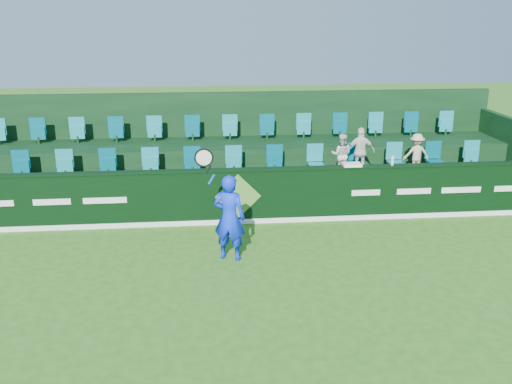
{
  "coord_description": "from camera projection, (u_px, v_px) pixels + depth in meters",
  "views": [
    {
      "loc": [
        -0.79,
        -8.92,
        4.93
      ],
      "look_at": [
        0.32,
        2.8,
        1.15
      ],
      "focal_mm": 40.0,
      "sensor_mm": 36.0,
      "label": 1
    }
  ],
  "objects": [
    {
      "name": "sponsor_hoarding",
      "position": [
        238.0,
        196.0,
        13.62
      ],
      "size": [
        16.0,
        0.25,
        1.35
      ],
      "color": "black",
      "rests_on": "ground"
    },
    {
      "name": "drinks_bottle",
      "position": [
        392.0,
        160.0,
        13.71
      ],
      "size": [
        0.07,
        0.07,
        0.23
      ],
      "primitive_type": "cylinder",
      "color": "silver",
      "rests_on": "sponsor_hoarding"
    },
    {
      "name": "stand_rear",
      "position": [
        230.0,
        142.0,
        16.72
      ],
      "size": [
        16.0,
        4.1,
        2.6
      ],
      "color": "black",
      "rests_on": "ground"
    },
    {
      "name": "seat_row_back",
      "position": [
        230.0,
        130.0,
        16.46
      ],
      "size": [
        13.5,
        0.5,
        0.6
      ],
      "primitive_type": "cube",
      "color": "teal",
      "rests_on": "stand_tier_back"
    },
    {
      "name": "stand_tier_back",
      "position": [
        231.0,
        165.0,
        16.47
      ],
      "size": [
        16.0,
        1.8,
        1.3
      ],
      "primitive_type": "cube",
      "color": "black",
      "rests_on": "ground"
    },
    {
      "name": "spectator_left",
      "position": [
        341.0,
        155.0,
        14.72
      ],
      "size": [
        0.62,
        0.54,
        1.1
      ],
      "primitive_type": "imported",
      "rotation": [
        0.0,
        0.0,
        2.87
      ],
      "color": "beige",
      "rests_on": "stand_tier_front"
    },
    {
      "name": "ground",
      "position": [
        253.0,
        303.0,
        10.03
      ],
      "size": [
        60.0,
        60.0,
        0.0
      ],
      "primitive_type": "plane",
      "color": "#276919",
      "rests_on": "ground"
    },
    {
      "name": "spectator_right",
      "position": [
        416.0,
        154.0,
        14.91
      ],
      "size": [
        0.69,
        0.4,
        1.06
      ],
      "primitive_type": "imported",
      "rotation": [
        0.0,
        0.0,
        3.13
      ],
      "color": "#C7AE8C",
      "rests_on": "stand_tier_front"
    },
    {
      "name": "towel",
      "position": [
        352.0,
        165.0,
        13.65
      ],
      "size": [
        0.43,
        0.28,
        0.07
      ],
      "primitive_type": "cube",
      "color": "white",
      "rests_on": "sponsor_hoarding"
    },
    {
      "name": "seat_row_front",
      "position": [
        234.0,
        163.0,
        14.91
      ],
      "size": [
        13.5,
        0.5,
        0.6
      ],
      "primitive_type": "cube",
      "color": "teal",
      "rests_on": "stand_tier_front"
    },
    {
      "name": "spectator_middle",
      "position": [
        361.0,
        151.0,
        14.74
      ],
      "size": [
        0.75,
        0.35,
        1.25
      ],
      "primitive_type": "imported",
      "rotation": [
        0.0,
        0.0,
        3.08
      ],
      "color": "white",
      "rests_on": "stand_tier_front"
    },
    {
      "name": "stand_tier_front",
      "position": [
        235.0,
        193.0,
        14.74
      ],
      "size": [
        16.0,
        2.0,
        0.8
      ],
      "primitive_type": "cube",
      "color": "black",
      "rests_on": "ground"
    },
    {
      "name": "tennis_player",
      "position": [
        229.0,
        217.0,
        11.55
      ],
      "size": [
        1.12,
        0.62,
        2.45
      ],
      "color": "#0D2DE9",
      "rests_on": "ground"
    }
  ]
}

